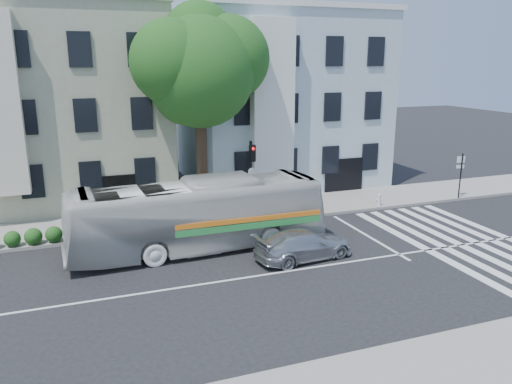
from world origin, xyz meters
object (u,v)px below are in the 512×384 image
bus (198,215)px  traffic_signal (251,170)px  sedan (304,245)px  fire_hydrant (379,199)px

bus → traffic_signal: (3.56, 3.10, 1.13)m
sedan → traffic_signal: bearing=-3.8°
fire_hydrant → bus: bearing=-166.1°
bus → traffic_signal: traffic_signal is taller
fire_hydrant → sedan: bearing=-143.5°
bus → sedan: bearing=-126.2°
fire_hydrant → traffic_signal: bearing=177.2°
bus → traffic_signal: bearing=-51.6°
traffic_signal → sedan: bearing=-105.3°
traffic_signal → fire_hydrant: 7.79m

